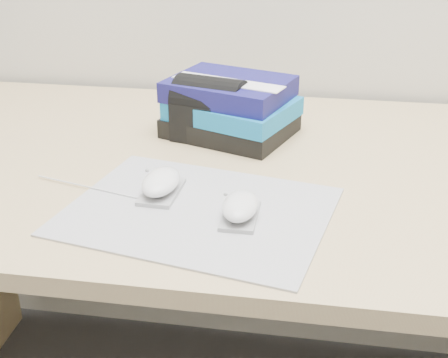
% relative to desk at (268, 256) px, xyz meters
% --- Properties ---
extents(desk, '(1.60, 0.80, 0.73)m').
position_rel_desk_xyz_m(desk, '(0.00, 0.00, 0.00)').
color(desk, tan).
rests_on(desk, ground).
extents(mousepad, '(0.44, 0.37, 0.00)m').
position_rel_desk_xyz_m(mousepad, '(-0.09, -0.26, 0.24)').
color(mousepad, gray).
rests_on(mousepad, desk).
extents(mouse_rear, '(0.06, 0.10, 0.04)m').
position_rel_desk_xyz_m(mouse_rear, '(-0.16, -0.21, 0.26)').
color(mouse_rear, '#9A9A9C').
rests_on(mouse_rear, mousepad).
extents(mouse_front, '(0.05, 0.10, 0.04)m').
position_rel_desk_xyz_m(mouse_front, '(-0.02, -0.27, 0.26)').
color(mouse_front, '#949496').
rests_on(mouse_front, mousepad).
extents(usb_cable, '(0.19, 0.05, 0.00)m').
position_rel_desk_xyz_m(usb_cable, '(-0.29, -0.21, 0.24)').
color(usb_cable, silver).
rests_on(usb_cable, mousepad).
extents(book_stack, '(0.28, 0.25, 0.11)m').
position_rel_desk_xyz_m(book_stack, '(-0.09, 0.07, 0.29)').
color(book_stack, black).
rests_on(book_stack, desk).
extents(pouch, '(0.15, 0.12, 0.13)m').
position_rel_desk_xyz_m(pouch, '(-0.13, 0.04, 0.30)').
color(pouch, black).
rests_on(pouch, desk).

